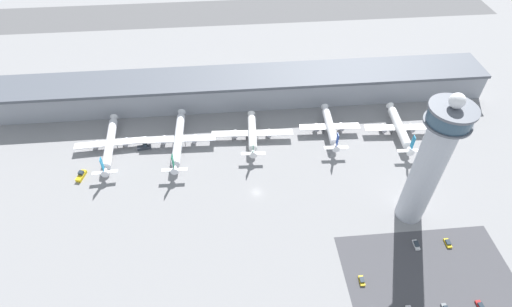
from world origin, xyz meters
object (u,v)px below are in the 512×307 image
airplane_gate_echo (399,128)px  car_silver_sedan (480,306)px  airplane_gate_alpha (110,143)px  car_green_van (448,243)px  airplane_gate_delta (330,127)px  control_tower (431,162)px  car_grey_coupe (416,245)px  service_truck_catering (81,176)px  car_yellow_taxi (362,281)px  airplane_gate_charlie (252,133)px  airplane_gate_bravo (178,139)px  service_truck_fuel (144,147)px

airplane_gate_echo → car_silver_sedan: airplane_gate_echo is taller
airplane_gate_alpha → airplane_gate_echo: bearing=-0.7°
car_green_van → airplane_gate_delta: bearing=115.0°
control_tower → car_grey_coupe: 35.12m
airplane_gate_alpha → service_truck_catering: airplane_gate_alpha is taller
car_yellow_taxi → car_silver_sedan: 41.58m
airplane_gate_delta → airplane_gate_alpha: bearing=-178.9°
airplane_gate_alpha → service_truck_catering: size_ratio=5.91×
car_yellow_taxi → car_silver_sedan: car_silver_sedan is taller
control_tower → airplane_gate_echo: size_ratio=1.68×
service_truck_catering → airplane_gate_charlie: bearing=13.0°
car_yellow_taxi → airplane_gate_bravo: bearing=131.6°
airplane_gate_alpha → car_green_van: (144.25, -68.52, -3.43)m
airplane_gate_charlie → service_truck_catering: size_ratio=5.81×
service_truck_fuel → airplane_gate_echo: bearing=-0.3°
control_tower → service_truck_catering: bearing=166.6°
airplane_gate_alpha → airplane_gate_delta: size_ratio=1.24×
service_truck_fuel → car_silver_sedan: 158.78m
airplane_gate_echo → car_yellow_taxi: size_ratio=9.00×
service_truck_fuel → car_yellow_taxi: (88.76, -80.34, -0.52)m
car_green_van → car_grey_coupe: size_ratio=0.93×
car_silver_sedan → service_truck_catering: bearing=153.7°
airplane_gate_alpha → car_yellow_taxi: size_ratio=10.19×
airplane_gate_delta → service_truck_fuel: bearing=-178.1°
car_green_van → car_grey_coupe: bearing=178.5°
control_tower → airplane_gate_alpha: (-133.84, 52.38, -27.91)m
airplane_gate_charlie → service_truck_fuel: bearing=-177.9°
airplane_gate_charlie → car_grey_coupe: 91.83m
airplane_gate_alpha → airplane_gate_echo: airplane_gate_echo is taller
service_truck_catering → car_silver_sedan: bearing=-26.3°
service_truck_catering → service_truck_fuel: (27.30, 16.93, 0.02)m
airplane_gate_echo → service_truck_fuel: size_ratio=5.37×
airplane_gate_delta → car_grey_coupe: 73.08m
service_truck_catering → airplane_gate_delta: bearing=9.3°
airplane_gate_bravo → airplane_gate_charlie: (37.10, 1.94, -0.60)m
car_yellow_taxi → airplane_gate_alpha: bearing=142.3°
airplane_gate_charlie → airplane_gate_echo: size_ratio=1.11×
airplane_gate_alpha → service_truck_catering: 21.22m
airplane_gate_delta → service_truck_fuel: size_ratio=4.89×
car_green_van → car_grey_coupe: (-13.04, 0.34, 0.08)m
airplane_gate_delta → car_silver_sedan: bearing=-71.1°
airplane_gate_charlie → airplane_gate_echo: (75.96, -2.79, 0.33)m
airplane_gate_delta → car_green_van: (32.88, -70.57, -4.00)m
car_green_van → airplane_gate_charlie: bearing=136.5°
airplane_gate_delta → airplane_gate_bravo: bearing=-177.8°
airplane_gate_echo → car_silver_sedan: (-2.42, -93.07, -3.88)m
airplane_gate_charlie → car_yellow_taxi: size_ratio=10.01×
airplane_gate_bravo → airplane_gate_charlie: bearing=3.0°
control_tower → car_yellow_taxi: control_tower is taller
service_truck_fuel → airplane_gate_delta: bearing=1.9°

